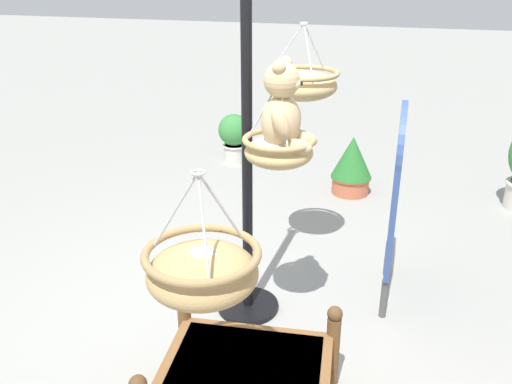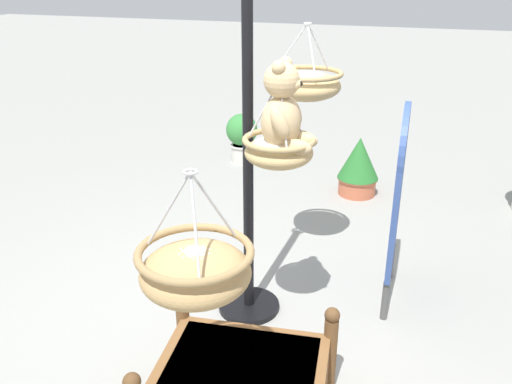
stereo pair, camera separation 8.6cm
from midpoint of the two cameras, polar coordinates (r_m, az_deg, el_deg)
name	(u,v)px [view 2 (the right image)]	position (r m, az deg, el deg)	size (l,w,h in m)	color
ground_plane	(243,326)	(3.82, -0.74, -14.15)	(40.00, 40.00, 0.00)	gray
display_pole_central	(248,208)	(3.59, -0.13, -1.69)	(0.44, 0.44, 2.56)	black
hanging_basket_with_teddy	(279,150)	(3.21, 3.23, 4.53)	(0.44, 0.44, 0.53)	tan
teddy_bear	(284,112)	(3.13, 3.76, 8.50)	(0.37, 0.33, 0.54)	tan
hanging_basket_left_high	(306,84)	(4.04, 5.93, 11.43)	(0.55, 0.55, 0.56)	tan
hanging_basket_right_low	(195,269)	(2.30, -5.41, -8.22)	(0.51, 0.51, 0.58)	tan
potted_plant_fern_front	(242,135)	(6.72, -1.16, 6.10)	(0.39, 0.39, 0.61)	beige
potted_plant_trailing_ivy	(358,166)	(5.83, 11.30, 2.72)	(0.44, 0.44, 0.64)	#BC6042
display_sign_board	(398,189)	(3.84, 15.59, 0.32)	(0.66, 0.07, 1.49)	#334C8C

